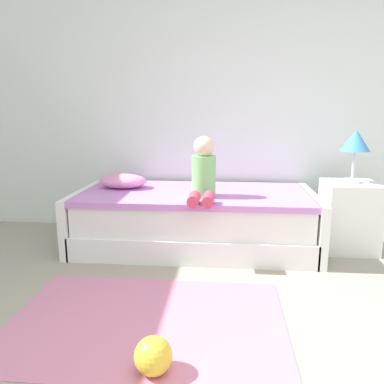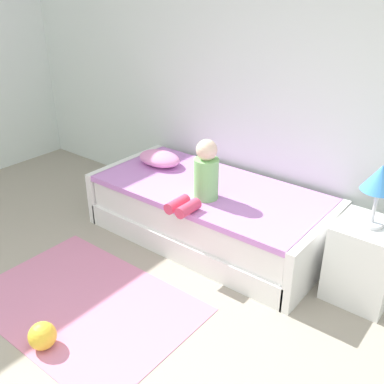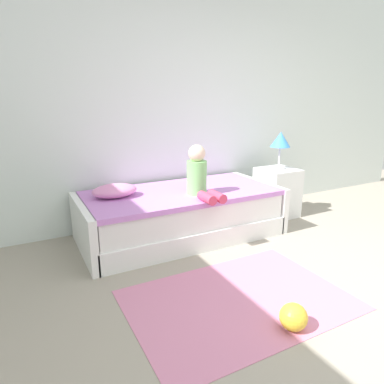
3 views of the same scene
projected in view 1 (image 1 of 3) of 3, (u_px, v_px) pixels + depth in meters
The scene contains 8 objects.
wall_rear at pixel (265, 85), 3.66m from camera, with size 7.20×0.10×2.90m, color silver.
bed at pixel (195, 219), 3.39m from camera, with size 2.11×1.00×0.50m.
nightstand at pixel (349, 216), 3.28m from camera, with size 0.44×0.44×0.60m, color white.
table_lamp at pixel (355, 143), 3.15m from camera, with size 0.24×0.24×0.45m.
child_figure at pixel (203, 173), 3.06m from camera, with size 0.20×0.51×0.50m.
pillow at pixel (123, 181), 3.48m from camera, with size 0.44×0.30×0.13m, color #EA8CC6.
toy_ball at pixel (153, 356), 1.74m from camera, with size 0.18×0.18×0.18m, color yellow.
area_rug at pixel (147, 321), 2.19m from camera, with size 1.60×1.10×0.01m, color pink.
Camera 1 is at (-0.36, -1.25, 1.20)m, focal length 35.22 mm.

